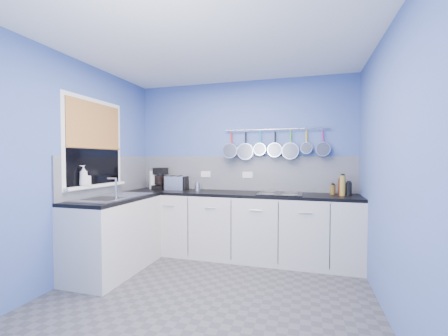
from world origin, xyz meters
The scene contains 40 objects.
floor centered at (0.00, 0.00, -0.01)m, with size 3.20×3.00×0.02m, color #47474C.
ceiling centered at (0.00, 0.00, 2.51)m, with size 3.20×3.00×0.02m, color white.
wall_back centered at (0.00, 1.51, 1.25)m, with size 3.20×0.02×2.50m, color #4760A7.
wall_front centered at (0.00, -1.51, 1.25)m, with size 3.20×0.02×2.50m, color #4760A7.
wall_left centered at (-1.61, 0.00, 1.25)m, with size 0.02×3.00×2.50m, color #4760A7.
wall_right centered at (1.61, 0.00, 1.25)m, with size 0.02×3.00×2.50m, color #4760A7.
backsplash_back centered at (0.00, 1.49, 1.15)m, with size 3.20×0.02×0.50m, color #9C9DA2.
backsplash_left centered at (-1.59, 0.60, 1.15)m, with size 0.02×1.80×0.50m, color #9C9DA2.
cabinet_run_back centered at (0.00, 1.20, 0.43)m, with size 3.20×0.60×0.86m, color beige.
worktop_back centered at (0.00, 1.20, 0.88)m, with size 3.20×0.60×0.04m, color black.
cabinet_run_left centered at (-1.30, 0.30, 0.43)m, with size 0.60×1.20×0.86m, color beige.
worktop_left centered at (-1.30, 0.30, 0.88)m, with size 0.60×1.20×0.04m, color black.
window_frame centered at (-1.58, 0.30, 1.55)m, with size 0.01×1.00×1.10m, color white.
window_glass centered at (-1.57, 0.30, 1.55)m, with size 0.01×0.90×1.00m, color black.
bamboo_blind centered at (-1.56, 0.30, 1.77)m, with size 0.01×0.90×0.55m, color #C17240.
window_sill centered at (-1.55, 0.30, 1.04)m, with size 0.10×0.98×0.03m, color white.
sink_unit centered at (-1.30, 0.30, 0.90)m, with size 0.50×0.95×0.01m, color silver.
mixer_tap centered at (-1.14, 0.12, 1.03)m, with size 0.12×0.08×0.26m, color silver, non-canonical shape.
socket_left centered at (-0.55, 1.48, 1.13)m, with size 0.15×0.01×0.09m, color white.
socket_right centered at (0.10, 1.48, 1.13)m, with size 0.15×0.01×0.09m, color white.
pot_rail centered at (0.50, 1.45, 1.78)m, with size 0.02×0.02×1.45m, color silver.
soap_bottle_a centered at (-1.53, 0.06, 1.17)m, with size 0.09×0.09×0.24m, color white.
soap_bottle_b centered at (-1.53, 0.10, 1.14)m, with size 0.08×0.08×0.17m, color white.
paper_towel centered at (-1.35, 1.30, 1.04)m, with size 0.12×0.12×0.27m, color white.
coffee_maker centered at (-1.23, 1.29, 1.06)m, with size 0.18×0.20×0.33m, color black, non-canonical shape.
toaster centered at (-0.96, 1.29, 1.00)m, with size 0.31×0.18×0.20m, color silver.
canister centered at (-0.59, 1.24, 0.96)m, with size 0.08×0.08×0.12m, color silver.
hob centered at (0.60, 1.16, 0.91)m, with size 0.57×0.50×0.01m, color black.
pan_0 centered at (-0.13, 1.44, 1.58)m, with size 0.22×0.13×0.41m, color silver, non-canonical shape.
pan_1 centered at (0.08, 1.44, 1.57)m, with size 0.24×0.07×0.43m, color silver, non-canonical shape.
pan_2 centered at (0.29, 1.44, 1.59)m, with size 0.18×0.08×0.37m, color silver, non-canonical shape.
pan_3 centered at (0.50, 1.44, 1.58)m, with size 0.20×0.10×0.39m, color silver, non-canonical shape.
pan_4 centered at (0.71, 1.44, 1.57)m, with size 0.24×0.09×0.43m, color silver, non-canonical shape.
pan_5 centered at (0.92, 1.44, 1.60)m, with size 0.16×0.09×0.35m, color silver, non-canonical shape.
pan_6 centered at (1.14, 1.44, 1.59)m, with size 0.20×0.10×0.39m, color silver, non-canonical shape.
condiment_0 centered at (1.45, 1.32, 0.97)m, with size 0.05×0.05×0.14m, color #265919.
condiment_1 centered at (1.35, 1.30, 1.00)m, with size 0.06×0.06×0.20m, color #4C190C.
condiment_2 centered at (1.26, 1.32, 0.96)m, with size 0.07×0.07×0.12m, color brown.
condiment_3 centered at (1.44, 1.23, 0.98)m, with size 0.07×0.07×0.17m, color black.
condiment_4 centered at (1.37, 1.22, 1.03)m, with size 0.07×0.07×0.26m, color olive.
Camera 1 is at (0.93, -2.65, 1.36)m, focal length 23.06 mm.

